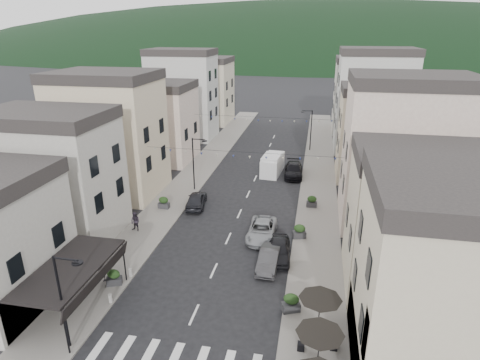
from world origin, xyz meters
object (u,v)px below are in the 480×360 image
object	(u,v)px
parked_car_e	(196,200)
delivery_van	(272,164)
parked_car_a	(279,250)
parked_car_c	(262,230)
pedestrian_a	(101,268)
pedestrian_b	(135,221)
parked_car_d	(294,170)
parked_car_b	(269,259)

from	to	relation	value
parked_car_e	delivery_van	xyz separation A→B (m)	(6.39, 11.37, 0.48)
parked_car_a	parked_car_c	world-z (taller)	parked_car_a
delivery_van	pedestrian_a	size ratio (longest dim) A/B	2.76
parked_car_e	pedestrian_b	world-z (taller)	pedestrian_b
parked_car_a	parked_car_d	distance (m)	19.02
parked_car_a	parked_car_e	size ratio (longest dim) A/B	0.99
parked_car_b	parked_car_e	distance (m)	12.79
parked_car_b	pedestrian_b	size ratio (longest dim) A/B	2.34
parked_car_c	parked_car_d	size ratio (longest dim) A/B	0.96
delivery_van	pedestrian_b	xyz separation A→B (m)	(-10.12, -17.55, -0.22)
parked_car_a	parked_car_b	distance (m)	1.52
parked_car_a	delivery_van	xyz separation A→B (m)	(-2.81, 19.50, 0.49)
parked_car_b	parked_car_d	distance (m)	20.40
parked_car_c	pedestrian_b	bearing A→B (deg)	-174.97
parked_car_a	delivery_van	size ratio (longest dim) A/B	0.81
parked_car_c	pedestrian_a	xyz separation A→B (m)	(-10.25, -8.57, 0.39)
parked_car_d	delivery_van	xyz separation A→B (m)	(-2.66, 0.48, 0.47)
delivery_van	pedestrian_a	world-z (taller)	delivery_van
parked_car_b	parked_car_c	world-z (taller)	parked_car_c
parked_car_e	pedestrian_a	world-z (taller)	pedestrian_a
parked_car_a	delivery_van	distance (m)	19.70
parked_car_c	delivery_van	bearing A→B (deg)	92.88
parked_car_e	pedestrian_b	xyz separation A→B (m)	(-3.73, -6.17, 0.25)
parked_car_d	parked_car_e	size ratio (longest dim) A/B	1.20
parked_car_b	parked_car_d	world-z (taller)	parked_car_d
parked_car_c	pedestrian_b	xyz separation A→B (m)	(-11.13, -1.10, 0.30)
parked_car_c	parked_car_d	world-z (taller)	parked_car_d
delivery_van	parked_car_c	bearing A→B (deg)	-81.26
parked_car_a	parked_car_d	size ratio (longest dim) A/B	0.83
parked_car_e	delivery_van	distance (m)	13.06
parked_car_c	pedestrian_b	size ratio (longest dim) A/B	2.86
parked_car_e	delivery_van	size ratio (longest dim) A/B	0.82
parked_car_a	pedestrian_a	bearing A→B (deg)	-159.23
pedestrian_a	pedestrian_b	xyz separation A→B (m)	(-0.88, 7.47, -0.09)
parked_car_e	parked_car_d	bearing A→B (deg)	-137.63
parked_car_b	parked_car_c	size ratio (longest dim) A/B	0.82
parked_car_d	delivery_van	bearing A→B (deg)	166.99
parked_car_a	delivery_van	bearing A→B (deg)	94.35
parked_car_d	delivery_van	distance (m)	2.74
parked_car_a	parked_car_b	size ratio (longest dim) A/B	1.05
pedestrian_a	pedestrian_b	distance (m)	7.52
parked_car_a	parked_car_b	bearing A→B (deg)	-118.72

